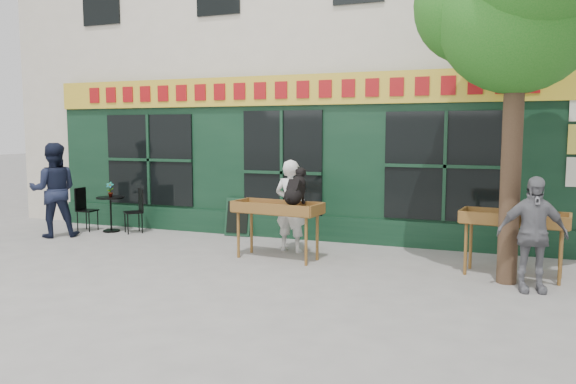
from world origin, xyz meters
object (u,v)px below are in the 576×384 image
at_px(man_left, 54,190).
at_px(woman, 291,206).
at_px(bistro_table, 111,207).
at_px(book_cart_right, 514,223).
at_px(man_right, 532,234).
at_px(dog, 296,185).
at_px(book_cart_center, 277,212).

bearing_deg(man_left, woman, 146.16).
bearing_deg(bistro_table, man_left, -127.87).
distance_m(book_cart_right, man_right, 0.78).
xyz_separation_m(man_right, bistro_table, (-8.36, 1.69, -0.25)).
height_order(woman, book_cart_right, woman).
bearing_deg(dog, bistro_table, 172.26).
xyz_separation_m(woman, book_cart_right, (3.75, -0.46, -0.02)).
height_order(book_cart_center, bistro_table, book_cart_center).
distance_m(book_cart_center, bistro_table, 4.54).
relative_size(book_cart_right, man_right, 0.98).
bearing_deg(bistro_table, man_right, -11.41).
relative_size(book_cart_center, book_cart_right, 1.00).
distance_m(dog, man_left, 5.45).
distance_m(book_cart_center, man_left, 5.09).
relative_size(dog, book_cart_right, 0.38).
distance_m(book_cart_right, man_left, 8.84).
relative_size(book_cart_right, bistro_table, 2.05).
bearing_deg(book_cart_right, woman, 179.36).
bearing_deg(bistro_table, book_cart_center, -14.39).
xyz_separation_m(book_cart_right, man_left, (-8.84, 0.04, 0.15)).
bearing_deg(book_cart_right, bistro_table, 179.82).
bearing_deg(woman, book_cart_center, 96.19).
height_order(dog, bistro_table, dog).
distance_m(book_cart_center, woman, 0.65).
distance_m(book_cart_center, book_cart_right, 3.76).
xyz_separation_m(book_cart_center, woman, (0.00, 0.65, 0.02)).
xyz_separation_m(dog, man_left, (-5.43, 0.27, -0.31)).
bearing_deg(woman, man_left, 10.98).
height_order(woman, bistro_table, woman).
bearing_deg(man_right, book_cart_right, 92.76).
relative_size(bistro_table, man_left, 0.39).
bearing_deg(man_right, bistro_table, 154.97).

